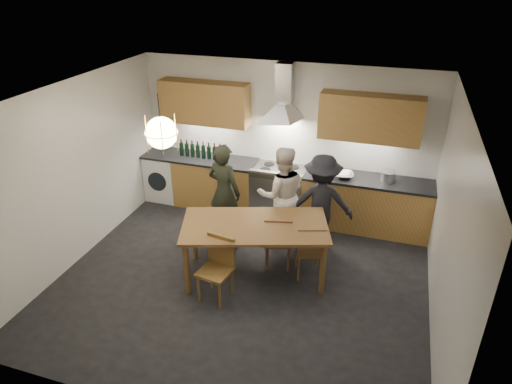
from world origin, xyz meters
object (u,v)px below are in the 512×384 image
(chair_front, at_px, (218,263))
(person_mid, at_px, (282,195))
(chair_back_left, at_px, (222,227))
(person_right, at_px, (321,202))
(wine_bottles, at_px, (203,150))
(stock_pot, at_px, (388,177))
(person_left, at_px, (224,192))
(mixing_bowl, at_px, (344,175))
(dining_table, at_px, (255,231))

(chair_front, distance_m, person_mid, 1.68)
(chair_back_left, distance_m, person_mid, 1.05)
(chair_front, distance_m, person_right, 1.93)
(chair_back_left, height_order, wine_bottles, wine_bottles)
(chair_back_left, relative_size, stock_pot, 3.68)
(chair_back_left, relative_size, chair_front, 0.94)
(person_left, height_order, mixing_bowl, person_left)
(mixing_bowl, height_order, wine_bottles, wine_bottles)
(chair_front, height_order, person_right, person_right)
(stock_pot, bearing_deg, person_mid, -153.72)
(mixing_bowl, bearing_deg, wine_bottles, 178.59)
(person_mid, bearing_deg, person_left, -13.28)
(chair_back_left, height_order, person_right, person_right)
(chair_front, relative_size, wine_bottles, 0.96)
(dining_table, xyz_separation_m, person_mid, (0.10, 1.04, 0.05))
(dining_table, relative_size, stock_pot, 9.73)
(person_right, bearing_deg, person_left, -3.40)
(person_mid, bearing_deg, stock_pot, -177.37)
(dining_table, bearing_deg, wine_bottles, 112.72)
(person_right, xyz_separation_m, mixing_bowl, (0.23, 0.68, 0.18))
(chair_back_left, distance_m, wine_bottles, 1.79)
(mixing_bowl, height_order, stock_pot, stock_pot)
(person_right, height_order, wine_bottles, person_right)
(stock_pot, bearing_deg, wine_bottles, -179.80)
(person_mid, distance_m, wine_bottles, 1.80)
(chair_back_left, height_order, person_mid, person_mid)
(person_left, xyz_separation_m, person_right, (1.50, 0.16, -0.03))
(person_mid, relative_size, person_right, 1.03)
(dining_table, xyz_separation_m, person_left, (-0.79, 0.88, 0.05))
(person_left, height_order, stock_pot, person_left)
(mixing_bowl, relative_size, wine_bottles, 0.34)
(dining_table, bearing_deg, chair_back_left, 133.37)
(chair_front, xyz_separation_m, wine_bottles, (-1.20, 2.34, 0.55))
(chair_back_left, height_order, chair_front, chair_front)
(mixing_bowl, xyz_separation_m, stock_pot, (0.68, 0.07, 0.04))
(person_left, xyz_separation_m, mixing_bowl, (1.73, 0.84, 0.16))
(dining_table, relative_size, chair_back_left, 2.64)
(dining_table, relative_size, person_left, 1.38)
(chair_front, distance_m, wine_bottles, 2.69)
(chair_front, xyz_separation_m, person_right, (1.04, 1.60, 0.26))
(dining_table, height_order, chair_front, chair_front)
(chair_back_left, relative_size, person_right, 0.54)
(person_right, relative_size, mixing_bowl, 4.84)
(person_right, relative_size, wine_bottles, 1.66)
(wine_bottles, bearing_deg, dining_table, -49.51)
(stock_pot, xyz_separation_m, wine_bottles, (-3.14, -0.01, 0.07))
(dining_table, distance_m, chair_back_left, 0.76)
(dining_table, bearing_deg, person_mid, 66.74)
(person_left, distance_m, stock_pot, 2.58)
(chair_back_left, distance_m, mixing_bowl, 2.14)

